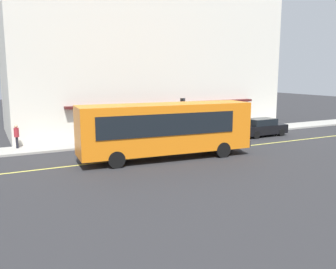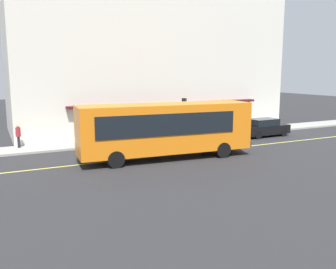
# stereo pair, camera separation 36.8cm
# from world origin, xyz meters

# --- Properties ---
(ground) EXTENTS (120.00, 120.00, 0.00)m
(ground) POSITION_xyz_m (0.00, 0.00, 0.00)
(ground) COLOR #28282B
(sidewalk) EXTENTS (80.00, 2.65, 0.15)m
(sidewalk) POSITION_xyz_m (0.00, 5.61, 0.07)
(sidewalk) COLOR #9E9B93
(sidewalk) RESTS_ON ground
(lane_centre_stripe) EXTENTS (36.00, 0.16, 0.01)m
(lane_centre_stripe) POSITION_xyz_m (0.00, 0.00, 0.00)
(lane_centre_stripe) COLOR #D8D14C
(lane_centre_stripe) RESTS_ON ground
(storefront_building) EXTENTS (25.09, 11.19, 14.70)m
(storefront_building) POSITION_xyz_m (1.88, 12.22, 7.34)
(storefront_building) COLOR silver
(storefront_building) RESTS_ON ground
(bus) EXTENTS (11.29, 3.36, 3.50)m
(bus) POSITION_xyz_m (-2.13, -0.81, 1.99)
(bus) COLOR orange
(bus) RESTS_ON ground
(traffic_light) EXTENTS (0.30, 0.52, 3.20)m
(traffic_light) POSITION_xyz_m (2.29, 4.91, 2.53)
(traffic_light) COLOR #2D2D33
(traffic_light) RESTS_ON sidewalk
(car_black) EXTENTS (4.34, 1.94, 1.52)m
(car_black) POSITION_xyz_m (9.02, 2.89, 0.74)
(car_black) COLOR black
(car_black) RESTS_ON ground
(pedestrian_by_curb) EXTENTS (0.34, 0.34, 1.67)m
(pedestrian_by_curb) POSITION_xyz_m (-10.40, 6.17, 1.15)
(pedestrian_by_curb) COLOR black
(pedestrian_by_curb) RESTS_ON sidewalk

